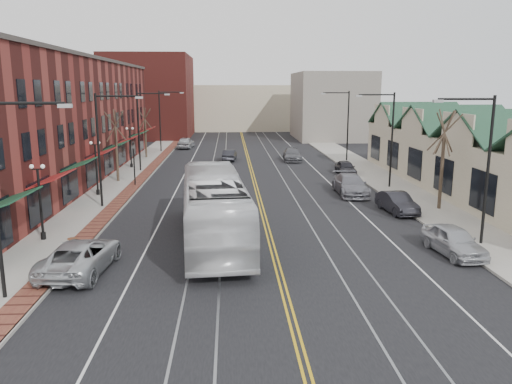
{
  "coord_description": "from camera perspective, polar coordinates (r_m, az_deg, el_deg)",
  "views": [
    {
      "loc": [
        -2.27,
        -19.57,
        8.53
      ],
      "look_at": [
        -0.61,
        11.51,
        2.0
      ],
      "focal_mm": 35.0,
      "sensor_mm": 36.0,
      "label": 1
    }
  ],
  "objects": [
    {
      "name": "streetlight_l_2",
      "position": [
        52.43,
        -12.81,
        7.73
      ],
      "size": [
        3.33,
        0.25,
        8.0
      ],
      "color": "black",
      "rests_on": "sidewalk_left"
    },
    {
      "name": "streetlight_r_0",
      "position": [
        29.04,
        24.32,
        3.87
      ],
      "size": [
        3.33,
        0.25,
        8.0
      ],
      "color": "black",
      "rests_on": "sidewalk_right"
    },
    {
      "name": "streetlight_r_1",
      "position": [
        43.79,
        14.76,
        6.87
      ],
      "size": [
        3.33,
        0.25,
        8.0
      ],
      "color": "black",
      "rests_on": "sidewalk_right"
    },
    {
      "name": "building_right",
      "position": [
        44.89,
        23.85,
        2.86
      ],
      "size": [
        8.0,
        36.0,
        4.6
      ],
      "primitive_type": "cube",
      "color": "#B9AB8E",
      "rests_on": "ground"
    },
    {
      "name": "ground",
      "position": [
        21.46,
        3.33,
        -11.59
      ],
      "size": [
        160.0,
        160.0,
        0.0
      ],
      "primitive_type": "plane",
      "color": "black",
      "rests_on": "ground"
    },
    {
      "name": "transit_bus",
      "position": [
        28.03,
        -4.81,
        -1.81
      ],
      "size": [
        4.35,
        14.07,
        3.86
      ],
      "primitive_type": "imported",
      "rotation": [
        0.0,
        0.0,
        3.22
      ],
      "color": "silver",
      "rests_on": "ground"
    },
    {
      "name": "tree_left_far",
      "position": [
        62.63,
        -12.54,
        6.76
      ],
      "size": [
        1.66,
        1.28,
        6.02
      ],
      "color": "#382B21",
      "rests_on": "sidewalk_left"
    },
    {
      "name": "backdrop_mid",
      "position": [
        104.67,
        -1.84,
        9.64
      ],
      "size": [
        22.0,
        14.0,
        9.0
      ],
      "primitive_type": "cube",
      "color": "#B9AB8E",
      "rests_on": "ground"
    },
    {
      "name": "parked_car_b",
      "position": [
        35.92,
        15.81,
        -1.18
      ],
      "size": [
        1.99,
        4.45,
        1.42
      ],
      "primitive_type": "imported",
      "rotation": [
        0.0,
        0.0,
        0.12
      ],
      "color": "black",
      "rests_on": "ground"
    },
    {
      "name": "backdrop_left",
      "position": [
        90.63,
        -11.98,
        10.63
      ],
      "size": [
        14.0,
        18.0,
        14.0
      ],
      "primitive_type": "cube",
      "color": "maroon",
      "rests_on": "ground"
    },
    {
      "name": "manhole_far",
      "position": [
        30.16,
        -20.23,
        -5.02
      ],
      "size": [
        0.6,
        0.6,
        0.02
      ],
      "primitive_type": "cylinder",
      "color": "#592D19",
      "rests_on": "sidewalk_left"
    },
    {
      "name": "manhole_mid",
      "position": [
        25.67,
        -23.48,
        -8.2
      ],
      "size": [
        0.6,
        0.6,
        0.02
      ],
      "primitive_type": "cylinder",
      "color": "#592D19",
      "rests_on": "sidewalk_left"
    },
    {
      "name": "tree_right_mid",
      "position": [
        36.98,
        20.55,
        3.67
      ],
      "size": [
        1.9,
        1.46,
        6.93
      ],
      "color": "#382B21",
      "rests_on": "sidewalk_right"
    },
    {
      "name": "sidewalk_left",
      "position": [
        41.61,
        -16.52,
        -0.37
      ],
      "size": [
        4.0,
        120.0,
        0.15
      ],
      "primitive_type": "cube",
      "color": "gray",
      "rests_on": "ground"
    },
    {
      "name": "tree_left_near",
      "position": [
        46.97,
        -15.69,
        5.28
      ],
      "size": [
        1.78,
        1.37,
        6.48
      ],
      "color": "#382B21",
      "rests_on": "sidewalk_left"
    },
    {
      "name": "streetlight_r_2",
      "position": [
        59.19,
        10.05,
        8.28
      ],
      "size": [
        3.33,
        0.25,
        8.0
      ],
      "color": "black",
      "rests_on": "sidewalk_right"
    },
    {
      "name": "distant_car_right",
      "position": [
        59.43,
        4.16,
        4.28
      ],
      "size": [
        2.29,
        5.13,
        1.46
      ],
      "primitive_type": "imported",
      "rotation": [
        0.0,
        0.0,
        -0.05
      ],
      "color": "#58595F",
      "rests_on": "ground"
    },
    {
      "name": "lamppost_l_2",
      "position": [
        41.43,
        -17.76,
        2.5
      ],
      "size": [
        0.84,
        0.28,
        4.27
      ],
      "color": "black",
      "rests_on": "sidewalk_left"
    },
    {
      "name": "parked_car_d",
      "position": [
        50.59,
        10.21,
        2.75
      ],
      "size": [
        1.67,
        4.07,
        1.38
      ],
      "primitive_type": "imported",
      "rotation": [
        0.0,
        0.0,
        -0.01
      ],
      "color": "black",
      "rests_on": "ground"
    },
    {
      "name": "parked_car_c",
      "position": [
        41.08,
        10.76,
        0.82
      ],
      "size": [
        2.37,
        5.66,
        1.63
      ],
      "primitive_type": "imported",
      "rotation": [
        0.0,
        0.0,
        -0.02
      ],
      "color": "slate",
      "rests_on": "ground"
    },
    {
      "name": "parked_suv",
      "position": [
        24.99,
        -19.39,
        -6.91
      ],
      "size": [
        3.07,
        5.85,
        1.57
      ],
      "primitive_type": "imported",
      "rotation": [
        0.0,
        0.0,
        3.06
      ],
      "color": "#B4B8BC",
      "rests_on": "ground"
    },
    {
      "name": "streetlight_l_0",
      "position": [
        21.73,
        -26.85,
        1.28
      ],
      "size": [
        3.33,
        0.25,
        8.0
      ],
      "color": "black",
      "rests_on": "sidewalk_left"
    },
    {
      "name": "distant_car_far",
      "position": [
        72.35,
        -8.02,
        5.61
      ],
      "size": [
        2.41,
        4.97,
        1.63
      ],
      "primitive_type": "imported",
      "rotation": [
        0.0,
        0.0,
        3.04
      ],
      "color": "#ABADB3",
      "rests_on": "ground"
    },
    {
      "name": "distant_car_left",
      "position": [
        59.54,
        -3.03,
        4.23
      ],
      "size": [
        1.81,
        4.1,
        1.31
      ],
      "primitive_type": "imported",
      "rotation": [
        0.0,
        0.0,
        3.03
      ],
      "color": "black",
      "rests_on": "ground"
    },
    {
      "name": "lamppost_l_3",
      "position": [
        54.96,
        -14.14,
        4.88
      ],
      "size": [
        0.84,
        0.28,
        4.27
      ],
      "color": "black",
      "rests_on": "sidewalk_left"
    },
    {
      "name": "backdrop_right",
      "position": [
        86.36,
        8.6,
        9.71
      ],
      "size": [
        12.0,
        16.0,
        11.0
      ],
      "primitive_type": "cube",
      "color": "slate",
      "rests_on": "ground"
    },
    {
      "name": "parked_car_a",
      "position": [
        27.92,
        21.65,
        -5.18
      ],
      "size": [
        2.26,
        4.6,
        1.51
      ],
      "primitive_type": "imported",
      "rotation": [
        0.0,
        0.0,
        0.11
      ],
      "color": "#ADAFB5",
      "rests_on": "ground"
    },
    {
      "name": "streetlight_l_1",
      "position": [
        36.8,
        -16.94,
        5.88
      ],
      "size": [
        3.33,
        0.25,
        8.0
      ],
      "color": "black",
      "rests_on": "sidewalk_left"
    },
    {
      "name": "building_left",
      "position": [
        49.57,
        -22.98,
        7.42
      ],
      "size": [
        10.0,
        50.0,
        11.0
      ],
      "primitive_type": "cube",
      "color": "maroon",
      "rests_on": "ground"
    },
    {
      "name": "traffic_signal",
      "position": [
        44.78,
        -13.78,
        3.57
      ],
      "size": [
        0.18,
        0.15,
        3.8
      ],
      "color": "black",
      "rests_on": "sidewalk_left"
    },
    {
      "name": "streetlight_l_3",
      "position": [
        68.22,
        -10.57,
        8.71
      ],
      "size": [
        3.33,
        0.25,
        8.0
      ],
      "color": "black",
      "rests_on": "sidewalk_left"
    },
    {
      "name": "sidewalk_right",
      "position": [
        42.9,
        16.43,
        -0.01
      ],
      "size": [
        4.0,
        120.0,
        0.15
      ],
      "primitive_type": "cube",
      "color": "gray",
      "rests_on": "ground"
    },
    {
      "name": "lamppost_l_1",
      "position": [
        30.18,
        -23.41,
        -1.24
      ],
      "size": [
        0.84,
        0.28,
        4.27
      ],
      "color": "black",
      "rests_on": "sidewalk_left"
    }
  ]
}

